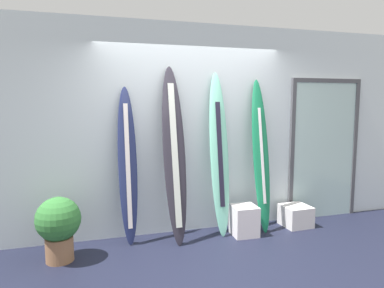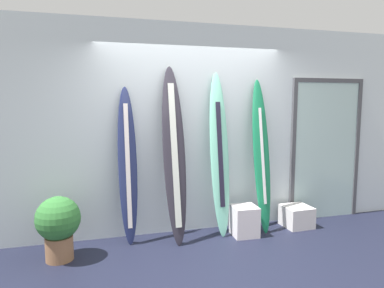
% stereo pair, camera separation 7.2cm
% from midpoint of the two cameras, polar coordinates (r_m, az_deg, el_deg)
% --- Properties ---
extents(ground, '(8.00, 8.00, 0.04)m').
position_cam_midpoint_polar(ground, '(3.95, 5.46, -20.03)').
color(ground, '#191C2F').
extents(wall_back, '(7.20, 0.20, 2.80)m').
position_cam_midpoint_polar(wall_back, '(4.77, 0.07, 2.48)').
color(wall_back, silver).
rests_on(wall_back, ground).
extents(surfboard_navy, '(0.25, 0.33, 1.96)m').
position_cam_midpoint_polar(surfboard_navy, '(4.40, -10.05, -3.70)').
color(surfboard_navy, navy).
rests_on(surfboard_navy, ground).
extents(surfboard_charcoal, '(0.30, 0.52, 2.23)m').
position_cam_midpoint_polar(surfboard_charcoal, '(4.37, -2.45, -1.90)').
color(surfboard_charcoal, '#2A2630').
rests_on(surfboard_charcoal, ground).
extents(surfboard_seafoam, '(0.26, 0.41, 2.16)m').
position_cam_midpoint_polar(surfboard_seafoam, '(4.61, 4.97, -1.68)').
color(surfboard_seafoam, '#7AD0B3').
rests_on(surfboard_seafoam, ground).
extents(surfboard_emerald, '(0.25, 0.43, 2.08)m').
position_cam_midpoint_polar(surfboard_emerald, '(4.84, 11.75, -2.05)').
color(surfboard_emerald, '#17754A').
rests_on(surfboard_emerald, ground).
extents(display_block_left, '(0.39, 0.39, 0.29)m').
position_cam_midpoint_polar(display_block_left, '(5.29, 17.18, -11.27)').
color(display_block_left, silver).
rests_on(display_block_left, ground).
extents(display_block_center, '(0.33, 0.33, 0.40)m').
position_cam_midpoint_polar(display_block_center, '(4.78, 9.04, -12.33)').
color(display_block_center, white).
rests_on(display_block_center, ground).
extents(glass_door, '(1.17, 0.06, 2.11)m').
position_cam_midpoint_polar(glass_door, '(5.64, 21.40, -0.48)').
color(glass_door, silver).
rests_on(glass_door, ground).
extents(potted_plant, '(0.49, 0.49, 0.73)m').
position_cam_midpoint_polar(potted_plant, '(4.22, -20.63, -12.13)').
color(potted_plant, '#8D6143').
rests_on(potted_plant, ground).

